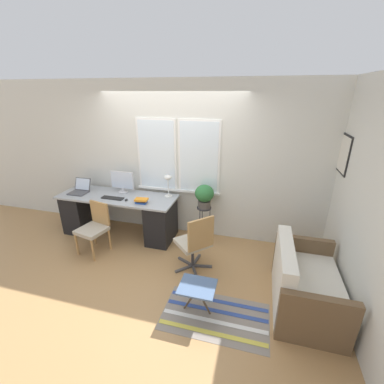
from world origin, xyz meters
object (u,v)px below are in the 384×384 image
Objects in this scene: book_stack at (141,201)px; monitor at (122,182)px; mouse at (126,200)px; desk_lamp at (168,180)px; laptop at (80,190)px; keyboard at (113,198)px; potted_plant at (204,195)px; folding_stool at (197,288)px; office_chair_swivel at (195,242)px; desk_chair_wooden at (94,227)px; plant_stand at (204,212)px; couch_loveseat at (304,286)px.

monitor is at bearing 145.36° from book_stack.
mouse is 0.18× the size of desk_lamp.
book_stack reaches higher than mouse.
laptop is 1.67m from desk_lamp.
monitor reaches higher than keyboard.
monitor is 1.10× the size of potted_plant.
monitor reaches higher than book_stack.
keyboard is 1.01m from desk_lamp.
folding_stool is at bearing -80.02° from potted_plant.
potted_plant is (-0.06, 0.84, 0.40)m from office_chair_swivel.
laptop is 0.73× the size of monitor.
desk_chair_wooden is 1.83m from plant_stand.
couch_loveseat is at bearing 5.75° from desk_chair_wooden.
couch_loveseat is at bearing 122.04° from office_chair_swivel.
book_stack is at bearing -159.54° from potted_plant.
office_chair_swivel is at bearing 106.27° from folding_stool.
mouse reaches higher than folding_stool.
desk_chair_wooden is 1.72m from office_chair_swivel.
couch_loveseat is 1.31m from folding_stool.
couch_loveseat is at bearing -13.88° from laptop.
mouse is 2.05m from folding_stool.
monitor is 0.69× the size of plant_stand.
laptop is 0.35× the size of office_chair_swivel.
book_stack is (1.31, -0.16, -0.01)m from laptop.
desk_lamp is 0.32× the size of couch_loveseat.
folding_stool is (0.94, -1.64, -0.71)m from desk_lamp.
desk_chair_wooden is at bearing -41.58° from laptop.
book_stack is at bearing -128.86° from desk_lamp.
plant_stand is 1.59× the size of potted_plant.
folding_stool is at bearing 110.14° from couch_loveseat.
couch_loveseat is at bearing 20.14° from folding_stool.
plant_stand is at bearing 15.01° from mouse.
potted_plant reaches higher than desk_chair_wooden.
couch_loveseat reaches higher than folding_stool.
monitor is at bearing 138.44° from folding_stool.
potted_plant reaches higher than couch_loveseat.
office_chair_swivel is at bearing -85.97° from plant_stand.
mouse is at bearing -164.99° from plant_stand.
keyboard is at bearing 174.55° from book_stack.
desk_lamp reaches higher than mouse.
monitor reaches higher than laptop.
plant_stand reaches higher than folding_stool.
potted_plant reaches higher than keyboard.
laptop is at bearing -174.74° from plant_stand.
desk_chair_wooden is at bearing -140.73° from desk_lamp.
potted_plant is at bearing 5.26° from laptop.
desk_chair_wooden is at bearing -154.88° from plant_stand.
monitor is 0.88m from desk_lamp.
desk_lamp is at bearing 21.34° from keyboard.
desk_lamp reaches higher than laptop.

